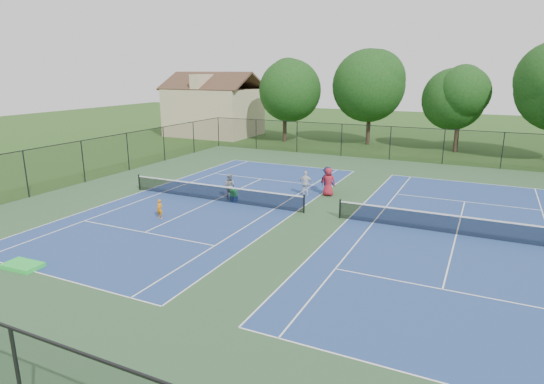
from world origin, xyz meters
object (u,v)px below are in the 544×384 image
at_px(child_player, 160,209).
at_px(ball_crate, 234,199).
at_px(bystander_c, 328,182).
at_px(bystander_b, 327,180).
at_px(tree_back_b, 371,82).
at_px(tree_back_a, 285,87).
at_px(ball_hopper, 234,193).
at_px(bystander_a, 306,183).
at_px(clapboard_house, 214,110).
at_px(tree_back_c, 461,95).
at_px(instructor, 230,186).

relative_size(child_player, ball_crate, 2.97).
relative_size(child_player, bystander_c, 0.58).
bearing_deg(bystander_b, tree_back_b, -57.87).
bearing_deg(child_player, bystander_b, 54.10).
relative_size(tree_back_b, child_player, 9.39).
relative_size(tree_back_a, ball_crate, 25.47).
height_order(child_player, ball_hopper, child_player).
xyz_separation_m(bystander_b, bystander_c, (0.28, -0.57, 0.03)).
bearing_deg(bystander_b, bystander_a, 71.40).
bearing_deg(bystander_a, tree_back_b, -101.06).
bearing_deg(bystander_a, clapboard_house, -61.33).
bearing_deg(bystander_c, tree_back_b, -89.93).
xyz_separation_m(tree_back_c, bystander_b, (-6.30, -20.32, -4.60)).
height_order(child_player, ball_crate, child_player).
relative_size(tree_back_a, bystander_a, 5.68).
height_order(tree_back_c, instructor, tree_back_c).
distance_m(child_player, ball_hopper, 5.04).
distance_m(bystander_c, ball_hopper, 6.11).
bearing_deg(bystander_b, bystander_c, 140.51).
bearing_deg(child_player, tree_back_b, 82.81).
xyz_separation_m(tree_back_a, tree_back_b, (9.00, 2.00, 0.56)).
distance_m(tree_back_a, ball_crate, 25.35).
bearing_deg(child_player, tree_back_a, 100.39).
bearing_deg(clapboard_house, instructor, -55.49).
xyz_separation_m(clapboard_house, bystander_b, (21.70, -20.32, -2.21)).
xyz_separation_m(tree_back_b, instructor, (-2.43, -25.11, -5.81)).
distance_m(tree_back_a, bystander_b, 23.17).
relative_size(bystander_a, ball_crate, 4.49).
bearing_deg(bystander_c, tree_back_a, -66.63).
bearing_deg(ball_hopper, tree_back_a, 106.84).
bearing_deg(bystander_a, ball_crate, 26.84).
bearing_deg(tree_back_c, tree_back_b, 173.66).
bearing_deg(instructor, ball_crate, 142.32).
distance_m(tree_back_a, child_player, 29.28).
height_order(instructor, bystander_c, bystander_c).
xyz_separation_m(tree_back_b, bystander_b, (2.70, -21.32, -5.71)).
bearing_deg(tree_back_a, bystander_b, -58.79).
bearing_deg(tree_back_a, child_player, -79.48).
relative_size(bystander_a, bystander_c, 0.88).
bearing_deg(ball_hopper, clapboard_house, 124.87).
bearing_deg(bystander_a, child_player, 40.24).
bearing_deg(tree_back_c, ball_crate, -113.81).
bearing_deg(tree_back_c, bystander_c, -106.07).
distance_m(bystander_c, ball_crate, 6.14).
bearing_deg(bystander_c, bystander_b, -72.07).
xyz_separation_m(bystander_b, ball_hopper, (-4.56, -4.28, -0.35)).
relative_size(instructor, bystander_c, 0.86).
bearing_deg(instructor, clapboard_house, -52.28).
bearing_deg(clapboard_house, bystander_c, -43.55).
bearing_deg(instructor, tree_back_b, -92.31).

